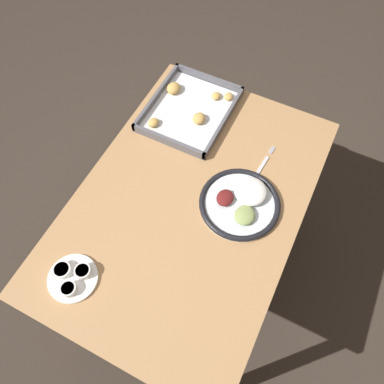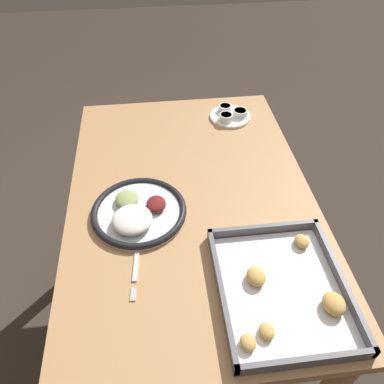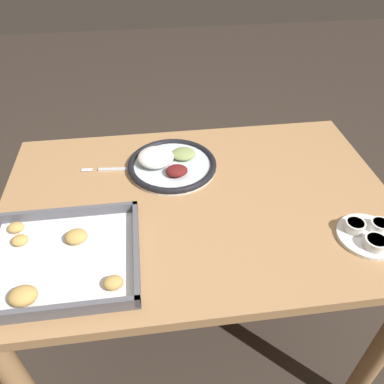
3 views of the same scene
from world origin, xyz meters
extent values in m
plane|color=#382D26|center=(0.00, 0.00, 0.00)|extent=(8.00, 8.00, 0.00)
cube|color=#AD7F51|center=(0.00, 0.00, 0.74)|extent=(1.10, 0.74, 0.03)
cylinder|color=#AD7F51|center=(-0.50, -0.32, 0.36)|extent=(0.06, 0.06, 0.72)
cylinder|color=#AD7F51|center=(0.50, -0.32, 0.36)|extent=(0.06, 0.06, 0.72)
cylinder|color=#AD7F51|center=(-0.50, 0.32, 0.36)|extent=(0.06, 0.06, 0.72)
cylinder|color=silver|center=(0.06, -0.16, 0.76)|extent=(0.27, 0.27, 0.01)
torus|color=black|center=(0.06, -0.16, 0.77)|extent=(0.28, 0.28, 0.02)
ellipsoid|color=white|center=(0.11, -0.18, 0.79)|extent=(0.11, 0.11, 0.04)
ellipsoid|color=maroon|center=(0.05, -0.11, 0.78)|extent=(0.07, 0.06, 0.03)
ellipsoid|color=#8C9E5B|center=(0.02, -0.19, 0.78)|extent=(0.07, 0.07, 0.03)
cube|color=silver|center=(0.21, -0.17, 0.76)|extent=(0.14, 0.03, 0.00)
cylinder|color=silver|center=(0.32, -0.18, 0.76)|extent=(0.04, 0.01, 0.00)
cylinder|color=silver|center=(0.32, -0.18, 0.76)|extent=(0.04, 0.01, 0.00)
cylinder|color=silver|center=(0.32, -0.18, 0.76)|extent=(0.04, 0.01, 0.00)
cylinder|color=silver|center=(0.32, -0.17, 0.76)|extent=(0.04, 0.01, 0.00)
cylinder|color=white|center=(-0.40, 0.20, 0.76)|extent=(0.15, 0.15, 0.01)
cylinder|color=silver|center=(-0.44, 0.18, 0.78)|extent=(0.05, 0.05, 0.02)
cylinder|color=#51992D|center=(-0.44, 0.18, 0.79)|extent=(0.04, 0.04, 0.01)
cylinder|color=silver|center=(-0.37, 0.18, 0.78)|extent=(0.05, 0.05, 0.03)
cylinder|color=#B22819|center=(-0.37, 0.18, 0.79)|extent=(0.04, 0.04, 0.01)
cylinder|color=silver|center=(-0.40, 0.23, 0.78)|extent=(0.06, 0.06, 0.02)
cylinder|color=#C67F23|center=(-0.40, 0.23, 0.78)|extent=(0.05, 0.05, 0.01)
cube|color=#595960|center=(0.35, 0.18, 0.76)|extent=(0.37, 0.30, 0.01)
cube|color=silver|center=(0.35, 0.18, 0.76)|extent=(0.34, 0.28, 0.00)
cube|color=#595960|center=(0.35, 0.03, 0.77)|extent=(0.37, 0.01, 0.03)
cube|color=#595960|center=(0.35, 0.32, 0.77)|extent=(0.37, 0.01, 0.03)
cube|color=#595960|center=(0.17, 0.18, 0.77)|extent=(0.01, 0.30, 0.03)
ellipsoid|color=tan|center=(0.23, 0.27, 0.77)|extent=(0.04, 0.04, 0.02)
ellipsoid|color=tan|center=(0.32, 0.12, 0.78)|extent=(0.05, 0.05, 0.03)
ellipsoid|color=tan|center=(0.41, 0.28, 0.78)|extent=(0.06, 0.05, 0.03)
ellipsoid|color=tan|center=(0.46, 0.11, 0.77)|extent=(0.04, 0.03, 0.02)
ellipsoid|color=tan|center=(0.47, 0.07, 0.77)|extent=(0.04, 0.03, 0.02)
camera|label=1|loc=(-0.53, -0.27, 1.89)|focal=35.00mm
camera|label=2|loc=(0.80, -0.09, 1.56)|focal=35.00mm
camera|label=3|loc=(0.12, 0.77, 1.46)|focal=35.00mm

